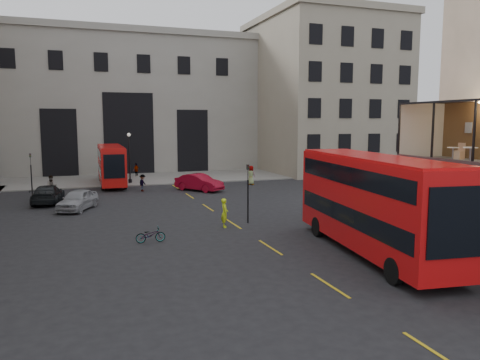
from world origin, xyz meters
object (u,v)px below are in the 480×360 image
object	(u,v)px
pedestrian_b	(143,183)
cafe_chair_d	(459,154)
bicycle	(151,235)
car_b	(199,182)
car_c	(48,194)
cyclist	(225,213)
bus_near	(373,199)
cafe_table_far	(453,152)
car_a	(78,200)
pedestrian_d	(251,175)
traffic_light_near	(248,186)
pedestrian_a	(52,186)
street_lamp_b	(130,161)
bus_far	(111,163)
traffic_light_far	(31,169)
pedestrian_c	(136,170)
cafe_table_mid	(470,153)

from	to	relation	value
pedestrian_b	cafe_chair_d	distance (m)	28.49
bicycle	pedestrian_b	size ratio (longest dim) A/B	0.99
car_b	car_c	xyz separation A→B (m)	(-13.17, -2.54, -0.06)
car_b	cyclist	bearing A→B (deg)	-135.06
bus_near	cafe_table_far	xyz separation A→B (m)	(3.73, -1.11, 2.32)
car_a	bicycle	distance (m)	11.85
pedestrian_d	cyclist	bearing A→B (deg)	112.77
traffic_light_near	pedestrian_a	distance (m)	19.88
street_lamp_b	bus_near	distance (m)	31.80
traffic_light_near	car_c	bearing A→B (deg)	135.77
bus_far	pedestrian_a	world-z (taller)	bus_far
pedestrian_b	cafe_table_far	bearing A→B (deg)	-122.91
street_lamp_b	car_a	size ratio (longest dim) A/B	1.19
bus_far	cafe_chair_d	size ratio (longest dim) A/B	12.26
street_lamp_b	pedestrian_a	xyz separation A→B (m)	(-7.38, -6.52, -1.45)
traffic_light_near	traffic_light_far	xyz separation A→B (m)	(-14.00, 16.00, 0.00)
pedestrian_c	bus_far	bearing A→B (deg)	20.19
cafe_table_mid	cafe_table_far	distance (m)	1.77
bus_near	car_a	world-z (taller)	bus_near
street_lamp_b	car_c	bearing A→B (deg)	-127.77
traffic_light_far	bus_near	distance (m)	30.14
pedestrian_c	cafe_table_far	distance (m)	39.50
car_b	cafe_table_mid	size ratio (longest dim) A/B	6.21
traffic_light_near	cafe_chair_d	world-z (taller)	cafe_chair_d
bicycle	cafe_table_mid	distance (m)	16.37
car_c	bicycle	world-z (taller)	car_c
bicycle	pedestrian_d	world-z (taller)	pedestrian_d
pedestrian_d	bus_near	bearing A→B (deg)	130.76
pedestrian_d	cafe_chair_d	bearing A→B (deg)	141.55
cafe_table_mid	car_b	bearing A→B (deg)	102.44
bus_near	car_a	bearing A→B (deg)	128.47
bicycle	car_a	bearing A→B (deg)	18.84
bus_far	cyclist	bearing A→B (deg)	-77.13
bus_near	pedestrian_d	bearing A→B (deg)	82.36
pedestrian_c	bus_near	bearing A→B (deg)	58.14
car_a	cyclist	distance (m)	12.49
cyclist	traffic_light_near	bearing A→B (deg)	-55.74
car_a	car_b	size ratio (longest dim) A/B	0.93
traffic_light_far	street_lamp_b	distance (m)	10.82
pedestrian_c	pedestrian_d	bearing A→B (deg)	91.00
street_lamp_b	pedestrian_c	distance (m)	6.36
pedestrian_c	cafe_table_mid	distance (m)	40.95
traffic_light_far	car_a	size ratio (longest dim) A/B	0.85
cafe_chair_d	car_c	bearing A→B (deg)	134.30
traffic_light_far	pedestrian_b	distance (m)	9.64
bus_near	pedestrian_a	world-z (taller)	bus_near
street_lamp_b	cafe_table_far	size ratio (longest dim) A/B	7.88
cyclist	pedestrian_a	bearing A→B (deg)	46.21
pedestrian_c	bicycle	bearing A→B (deg)	41.78
street_lamp_b	cafe_chair_d	size ratio (longest dim) A/B	6.40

